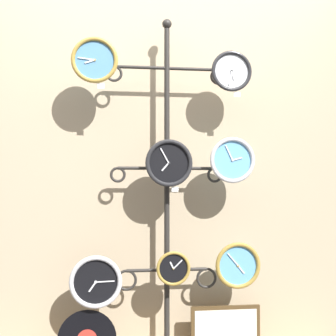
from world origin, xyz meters
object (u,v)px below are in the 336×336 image
clock_top_right (231,71)px  clock_bottom_left (96,282)px  clock_middle_right (232,160)px  clock_bottom_right (238,265)px  clock_top_left (95,60)px  clock_middle_center (169,163)px  display_stand (167,266)px  clock_bottom_center (173,268)px  picture_frame (226,331)px

clock_top_right → clock_bottom_left: bearing=-177.6°
clock_middle_right → clock_bottom_right: 0.62m
clock_top_left → clock_middle_center: size_ratio=0.96×
display_stand → clock_middle_right: display_stand is taller
clock_bottom_center → clock_middle_right: bearing=3.5°
display_stand → picture_frame: 0.53m
clock_top_right → clock_middle_center: bearing=-178.4°
clock_top_left → clock_top_right: (0.81, 0.03, -0.03)m
clock_top_left → clock_top_right: clock_top_left is taller
display_stand → clock_bottom_right: (0.41, -0.08, 0.01)m
clock_bottom_right → clock_middle_right: bearing=-168.0°
display_stand → clock_top_left: (-0.43, -0.11, 1.19)m
display_stand → clock_middle_right: size_ratio=7.66×
clock_middle_right → clock_bottom_center: bearing=-176.5°
clock_top_left → display_stand: bearing=14.6°
display_stand → clock_middle_right: (0.38, -0.09, 0.63)m
clock_middle_center → clock_bottom_left: size_ratio=0.94×
clock_bottom_left → clock_bottom_right: bearing=2.5°
clock_bottom_center → clock_top_left: bearing=-179.4°
display_stand → clock_bottom_center: 0.11m
clock_middle_center → clock_bottom_center: (0.03, -0.02, -0.60)m
clock_middle_center → clock_bottom_right: 0.73m
display_stand → clock_top_right: 1.22m
clock_bottom_left → picture_frame: 0.85m
clock_top_right → clock_middle_center: size_ratio=0.89×
clock_top_left → clock_bottom_left: bearing=-10.3°
clock_bottom_left → clock_bottom_center: clock_bottom_center is taller
clock_middle_center → clock_bottom_center: size_ratio=1.41×
clock_top_right → picture_frame: 1.56m
clock_top_left → clock_middle_center: bearing=2.7°
picture_frame → clock_bottom_right: bearing=-50.8°
clock_top_left → clock_middle_center: 0.72m
display_stand → clock_middle_center: (-0.00, -0.09, 0.61)m
clock_top_right → clock_middle_right: size_ratio=0.90×
clock_middle_center → picture_frame: size_ratio=0.66×
clock_bottom_left → clock_bottom_right: 0.83m
clock_top_left → clock_bottom_right: (0.84, 0.03, -1.18)m
clock_bottom_center → clock_bottom_left: bearing=-179.0°
clock_middle_center → clock_middle_right: 0.38m
clock_top_right → picture_frame: size_ratio=0.58×
clock_bottom_center → picture_frame: bearing=16.5°
clock_middle_right → clock_bottom_left: size_ratio=0.93×
clock_top_left → picture_frame: (0.78, 0.10, -1.59)m
clock_bottom_right → clock_bottom_left: bearing=-177.5°
clock_middle_right → clock_bottom_center: clock_middle_right is taller
picture_frame → clock_top_left: bearing=-172.5°
clock_top_left → clock_bottom_center: bearing=0.6°
clock_bottom_center → clock_bottom_right: 0.39m
clock_bottom_center → picture_frame: size_ratio=0.47×
clock_top_right → clock_middle_right: clock_top_right is taller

